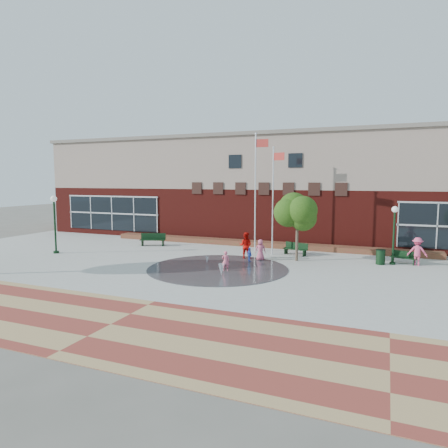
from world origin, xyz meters
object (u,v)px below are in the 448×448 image
at_px(flagpole_right, 273,195).
at_px(child_splash, 226,261).
at_px(bench_left, 153,242).
at_px(flagpole_left, 256,186).
at_px(trash_can, 380,257).

relative_size(flagpole_right, child_splash, 6.30).
bearing_deg(bench_left, child_splash, -53.98).
bearing_deg(bench_left, flagpole_left, -14.15).
relative_size(flagpole_left, flagpole_right, 1.14).
xyz_separation_m(trash_can, child_splash, (-8.31, -5.39, 0.11)).
bearing_deg(trash_can, flagpole_left, 170.53).
distance_m(flagpole_left, trash_can, 9.82).
bearing_deg(flagpole_left, flagpole_right, -30.45).
height_order(flagpole_right, child_splash, flagpole_right).
height_order(bench_left, trash_can, bench_left).
xyz_separation_m(flagpole_left, bench_left, (-8.41, -0.76, -4.51)).
bearing_deg(flagpole_left, child_splash, -89.36).
distance_m(flagpole_right, trash_can, 8.09).
xyz_separation_m(flagpole_left, child_splash, (0.37, -6.84, -4.23)).
height_order(flagpole_left, trash_can, flagpole_left).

